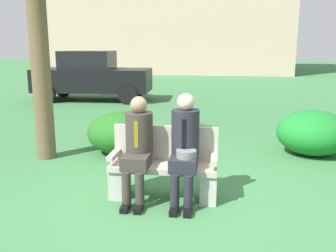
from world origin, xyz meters
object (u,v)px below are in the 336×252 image
shrub_mid_lawn (121,133)px  building_backdrop (175,2)px  shrub_near_bench (313,133)px  parked_car_near (92,76)px  seated_man_right (185,144)px  park_bench (164,167)px  seated_man_left (138,144)px

shrub_mid_lawn → building_backdrop: size_ratio=0.07×
shrub_near_bench → parked_car_near: (-6.04, 5.61, 0.44)m
parked_car_near → seated_man_right: bearing=-63.3°
shrub_near_bench → parked_car_near: bearing=137.1°
park_bench → shrub_mid_lawn: 2.08m
park_bench → building_backdrop: building_backdrop is taller
building_backdrop → shrub_mid_lawn: bearing=-85.2°
seated_man_left → shrub_near_bench: seated_man_left is taller
park_bench → shrub_near_bench: bearing=44.0°
park_bench → seated_man_right: seated_man_right is taller
park_bench → building_backdrop: bearing=97.0°
park_bench → seated_man_right: size_ratio=1.00×
park_bench → seated_man_left: (-0.31, -0.12, 0.33)m
shrub_near_bench → building_backdrop: size_ratio=0.08×
seated_man_right → shrub_mid_lawn: bearing=124.6°
park_bench → parked_car_near: 8.69m
seated_man_right → shrub_mid_lawn: (-1.32, 1.92, -0.37)m
seated_man_left → shrub_mid_lawn: bearing=111.3°
shrub_near_bench → park_bench: bearing=-136.0°
seated_man_right → building_backdrop: 23.29m
seated_man_right → shrub_mid_lawn: size_ratio=1.12×
seated_man_left → seated_man_right: seated_man_right is taller
parked_car_near → shrub_near_bench: bearing=-42.9°
seated_man_left → parked_car_near: 8.66m
shrub_mid_lawn → building_backdrop: bearing=94.8°
seated_man_left → shrub_mid_lawn: 2.09m
building_backdrop → seated_man_right: bearing=-82.3°
seated_man_left → shrub_near_bench: bearing=41.9°
park_bench → shrub_mid_lawn: bearing=120.3°
parked_car_near → building_backdrop: building_backdrop is taller
shrub_mid_lawn → park_bench: bearing=-59.7°
park_bench → building_backdrop: size_ratio=0.08×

